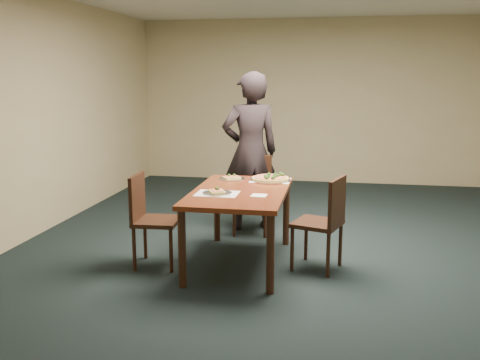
% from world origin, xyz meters
% --- Properties ---
extents(ground, '(8.00, 8.00, 0.00)m').
position_xyz_m(ground, '(0.00, 0.00, 0.00)').
color(ground, black).
rests_on(ground, ground).
extents(room_shell, '(8.00, 8.00, 8.00)m').
position_xyz_m(room_shell, '(0.00, 0.00, 1.74)').
color(room_shell, tan).
rests_on(room_shell, ground).
extents(dining_table, '(0.90, 1.50, 0.75)m').
position_xyz_m(dining_table, '(-0.47, -0.37, 0.66)').
color(dining_table, '#582211').
rests_on(dining_table, ground).
extents(chair_far, '(0.43, 0.43, 0.91)m').
position_xyz_m(chair_far, '(-0.53, 0.77, 0.52)').
color(chair_far, black).
rests_on(chair_far, ground).
extents(chair_left, '(0.45, 0.45, 0.91)m').
position_xyz_m(chair_left, '(-1.34, -0.57, 0.52)').
color(chair_left, black).
rests_on(chair_left, ground).
extents(chair_right, '(0.53, 0.53, 0.91)m').
position_xyz_m(chair_right, '(0.35, -0.39, 0.52)').
color(chair_right, black).
rests_on(chair_right, ground).
extents(diner, '(0.82, 0.70, 1.89)m').
position_xyz_m(diner, '(-0.58, 0.89, 0.95)').
color(diner, black).
rests_on(diner, ground).
extents(placemat_main, '(0.42, 0.32, 0.00)m').
position_xyz_m(placemat_main, '(-0.24, 0.16, 0.75)').
color(placemat_main, white).
rests_on(placemat_main, dining_table).
extents(placemat_near, '(0.40, 0.30, 0.00)m').
position_xyz_m(placemat_near, '(-0.66, -0.57, 0.75)').
color(placemat_near, white).
rests_on(placemat_near, dining_table).
extents(pizza_pan, '(0.43, 0.43, 0.07)m').
position_xyz_m(pizza_pan, '(-0.24, 0.16, 0.77)').
color(pizza_pan, silver).
rests_on(pizza_pan, dining_table).
extents(slice_plate_near, '(0.28, 0.28, 0.06)m').
position_xyz_m(slice_plate_near, '(-0.66, -0.57, 0.76)').
color(slice_plate_near, silver).
rests_on(slice_plate_near, dining_table).
extents(slice_plate_far, '(0.28, 0.28, 0.06)m').
position_xyz_m(slice_plate_far, '(-0.66, 0.16, 0.76)').
color(slice_plate_far, silver).
rests_on(slice_plate_far, dining_table).
extents(napkin, '(0.15, 0.15, 0.01)m').
position_xyz_m(napkin, '(-0.26, -0.59, 0.75)').
color(napkin, white).
rests_on(napkin, dining_table).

